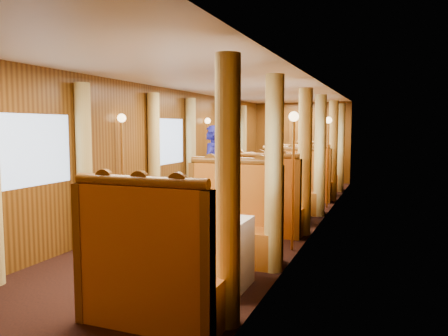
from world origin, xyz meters
The scene contains 47 objects.
floor centered at (0.00, 0.00, 0.00)m, with size 3.00×12.00×0.01m, color black, non-canonical shape.
ceiling centered at (0.00, 0.00, 2.50)m, with size 3.00×12.00×0.01m, color silver, non-canonical shape.
wall_far centered at (0.00, 6.00, 1.25)m, with size 3.00×2.50×0.01m, color brown, non-canonical shape.
wall_left centered at (-1.50, 0.00, 1.25)m, with size 12.00×2.50×0.01m, color brown, non-canonical shape.
wall_right centered at (1.50, 0.00, 1.25)m, with size 12.00×2.50×0.01m, color brown, non-canonical shape.
doorway_far centered at (0.00, 5.97, 1.00)m, with size 0.80×0.04×2.00m, color brown.
table_near centered at (0.75, -3.50, 0.38)m, with size 1.05×0.72×0.75m, color white.
banquette_near_fwd centered at (0.75, -4.51, 0.42)m, with size 1.30×0.55×1.34m.
banquette_near_aft centered at (0.75, -2.49, 0.42)m, with size 1.30×0.55×1.34m.
table_mid centered at (0.75, 0.00, 0.38)m, with size 1.05×0.72×0.75m, color white.
banquette_mid_fwd centered at (0.75, -1.01, 0.42)m, with size 1.30×0.55×1.34m.
banquette_mid_aft centered at (0.75, 1.01, 0.42)m, with size 1.30×0.55×1.34m.
table_far centered at (0.75, 3.50, 0.38)m, with size 1.05×0.72×0.75m, color white.
banquette_far_fwd centered at (0.75, 2.49, 0.42)m, with size 1.30×0.55×1.34m.
banquette_far_aft centered at (0.75, 4.51, 0.42)m, with size 1.30×0.55×1.34m.
tea_tray centered at (0.62, -3.58, 0.76)m, with size 0.34×0.26×0.01m, color silver.
teapot_left centered at (0.53, -3.61, 0.81)m, with size 0.16×0.12×0.13m, color silver, non-canonical shape.
teapot_right centered at (0.75, -3.63, 0.81)m, with size 0.15×0.11×0.12m, color silver, non-canonical shape.
teapot_back centered at (0.67, -3.44, 0.82)m, with size 0.16×0.12×0.13m, color silver, non-canonical shape.
fruit_plate centered at (1.06, -3.61, 0.77)m, with size 0.20×0.20×0.05m.
cup_inboard centered at (0.35, -3.35, 0.86)m, with size 0.08×0.08×0.26m.
cup_outboard centered at (0.44, -3.26, 0.86)m, with size 0.08×0.08×0.26m.
rose_vase_mid centered at (0.76, -0.01, 0.93)m, with size 0.06×0.06×0.36m.
rose_vase_far centered at (0.78, 3.51, 0.93)m, with size 0.06×0.06×0.36m.
window_left_near centered at (-1.49, -3.50, 1.45)m, with size 1.20×0.90×0.01m, color #8FADD5, non-canonical shape.
curtain_left_near_b centered at (-1.38, -2.72, 1.18)m, with size 0.22×0.22×2.35m, color tan.
window_right_near centered at (1.49, -3.50, 1.45)m, with size 1.20×0.90×0.01m, color #8FADD5, non-canonical shape.
curtain_right_near_a centered at (1.38, -4.28, 1.18)m, with size 0.22×0.22×2.35m, color tan.
curtain_right_near_b centered at (1.38, -2.72, 1.18)m, with size 0.22×0.22×2.35m, color tan.
window_left_mid centered at (-1.49, 0.00, 1.45)m, with size 1.20×0.90×0.01m, color #8FADD5, non-canonical shape.
curtain_left_mid_a centered at (-1.38, -0.78, 1.18)m, with size 0.22×0.22×2.35m, color tan.
curtain_left_mid_b centered at (-1.38, 0.78, 1.18)m, with size 0.22×0.22×2.35m, color tan.
window_right_mid centered at (1.49, 0.00, 1.45)m, with size 1.20×0.90×0.01m, color #8FADD5, non-canonical shape.
curtain_right_mid_a centered at (1.38, -0.78, 1.18)m, with size 0.22×0.22×2.35m, color tan.
curtain_right_mid_b centered at (1.38, 0.78, 1.18)m, with size 0.22×0.22×2.35m, color tan.
window_left_far centered at (-1.49, 3.50, 1.45)m, with size 1.20×0.90×0.01m, color #8FADD5, non-canonical shape.
curtain_left_far_a centered at (-1.38, 2.72, 1.18)m, with size 0.22×0.22×2.35m, color tan.
curtain_left_far_b centered at (-1.38, 4.28, 1.18)m, with size 0.22×0.22×2.35m, color tan.
window_right_far centered at (1.49, 3.50, 1.45)m, with size 1.20×0.90×0.01m, color #8FADD5, non-canonical shape.
curtain_right_far_a centered at (1.38, 2.72, 1.18)m, with size 0.22×0.22×2.35m, color tan.
curtain_right_far_b centered at (1.38, 4.28, 1.18)m, with size 0.22×0.22×2.35m, color tan.
sconce_left_fore centered at (-1.40, -1.75, 1.38)m, with size 0.14×0.14×1.95m.
sconce_right_fore centered at (1.40, -1.75, 1.38)m, with size 0.14×0.14×1.95m.
sconce_left_aft centered at (-1.40, 1.75, 1.38)m, with size 0.14×0.14×1.95m.
sconce_right_aft centered at (1.40, 1.75, 1.38)m, with size 0.14×0.14×1.95m.
steward centered at (-0.80, 0.55, 0.88)m, with size 0.65×0.42×1.77m, color navy.
passenger centered at (0.75, 0.79, 0.74)m, with size 0.40×0.44×0.76m.
Camera 1 is at (2.68, -7.74, 1.74)m, focal length 35.00 mm.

